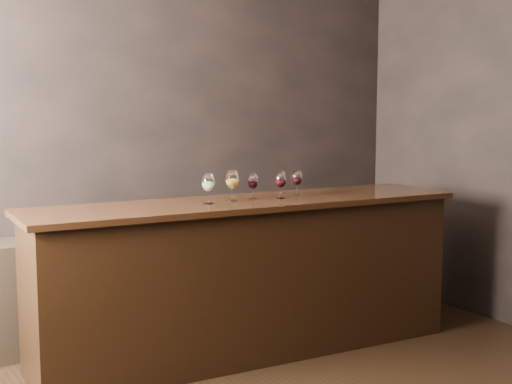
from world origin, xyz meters
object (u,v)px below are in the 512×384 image
bar_counter (248,280)px  back_bar_shelf (37,295)px  glass_red_b (281,180)px  glass_red_a (253,182)px  glass_amber (232,180)px  glass_white (208,183)px  glass_red_c (297,179)px

bar_counter → back_bar_shelf: size_ratio=1.34×
back_bar_shelf → glass_red_b: glass_red_b is taller
glass_red_a → glass_amber: bearing=-176.7°
back_bar_shelf → glass_red_b: (1.42, -0.84, 0.78)m
back_bar_shelf → glass_red_b: size_ratio=11.79×
bar_counter → glass_amber: bearing=167.6°
glass_white → glass_red_b: glass_white is taller
bar_counter → glass_white: 0.73m
bar_counter → glass_red_b: glass_red_b is taller
back_bar_shelf → glass_red_c: glass_red_c is taller
glass_white → back_bar_shelf: bearing=138.0°
bar_counter → glass_red_a: bearing=34.6°
glass_white → glass_amber: (0.19, 0.03, 0.01)m
glass_amber → glass_red_a: (0.17, 0.01, -0.02)m
back_bar_shelf → glass_red_c: bearing=-25.4°
glass_amber → glass_red_b: glass_amber is taller
glass_amber → glass_white: bearing=-170.7°
glass_white → glass_red_b: bearing=-3.7°
glass_red_a → glass_red_c: glass_red_c is taller
glass_red_a → glass_red_b: bearing=-24.0°
glass_white → glass_red_c: (0.72, 0.04, -0.01)m
glass_amber → glass_red_a: size_ratio=1.19×
glass_white → glass_red_c: glass_white is taller
glass_red_b → glass_red_a: bearing=156.0°
glass_amber → glass_red_b: (0.34, -0.07, -0.01)m
glass_amber → glass_red_b: bearing=-11.2°
bar_counter → glass_amber: 0.68m
bar_counter → glass_red_b: size_ratio=15.85×
glass_red_c → back_bar_shelf: bearing=154.6°
back_bar_shelf → glass_amber: glass_amber is taller
glass_white → glass_amber: 0.20m
bar_counter → back_bar_shelf: bearing=149.7°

